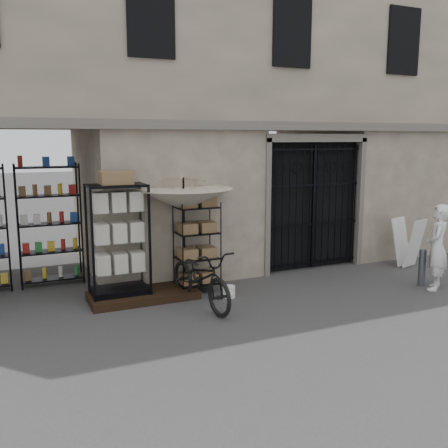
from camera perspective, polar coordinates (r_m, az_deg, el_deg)
name	(u,v)px	position (r m, az deg, el deg)	size (l,w,h in m)	color
ground	(296,307)	(9.19, 8.27, -9.34)	(80.00, 80.00, 0.00)	black
main_building	(210,74)	(12.33, -1.63, 16.80)	(14.00, 4.00, 9.00)	tan
shop_recess	(15,218)	(10.21, -22.75, 0.60)	(3.00, 1.70, 3.00)	black
shop_shelving	(13,227)	(10.74, -23.01, -0.35)	(2.70, 0.50, 2.50)	black
iron_gate	(309,204)	(11.65, 9.73, 2.27)	(2.50, 0.21, 3.00)	black
step_platform	(143,295)	(9.60, -9.21, -8.05)	(2.00, 0.90, 0.15)	black
display_cabinet	(119,245)	(9.32, -11.95, -2.40)	(1.18, 0.98, 2.20)	black
wire_rack	(197,248)	(9.80, -3.11, -2.72)	(0.94, 0.83, 1.79)	black
market_umbrella	(184,194)	(9.61, -4.64, 3.49)	(2.13, 2.15, 2.71)	black
white_bucket	(229,292)	(9.58, 0.58, -7.74)	(0.23, 0.23, 0.22)	white
bicycle	(201,306)	(9.16, -2.66, -9.31)	(0.71, 1.07, 2.03)	black
steel_bollard	(422,268)	(11.02, 21.69, -4.66)	(0.14, 0.14, 0.75)	slate
shopkeeper	(434,289)	(10.96, 22.87, -6.87)	(0.63, 1.72, 0.41)	white
easel_sign	(408,242)	(12.47, 20.27, -1.98)	(0.69, 0.74, 1.13)	silver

